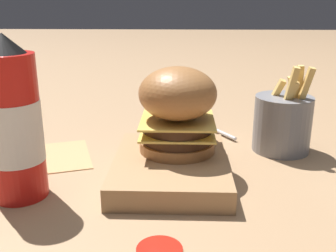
% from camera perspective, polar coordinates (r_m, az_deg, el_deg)
% --- Properties ---
extents(ground_plane, '(6.00, 6.00, 0.00)m').
position_cam_1_polar(ground_plane, '(0.55, 1.40, -10.08)').
color(ground_plane, '#9E7A56').
extents(serving_board, '(0.22, 0.17, 0.03)m').
position_cam_1_polar(serving_board, '(0.60, -0.00, -6.03)').
color(serving_board, '#A37A51').
rests_on(serving_board, ground_plane).
extents(burger, '(0.12, 0.12, 0.13)m').
position_cam_1_polar(burger, '(0.60, 0.99, 2.51)').
color(burger, '#9E6638').
rests_on(burger, serving_board).
extents(ketchup_bottle, '(0.07, 0.07, 0.22)m').
position_cam_1_polar(ketchup_bottle, '(0.56, -21.97, 0.11)').
color(ketchup_bottle, red).
rests_on(ketchup_bottle, ground_plane).
extents(fries_basket, '(0.10, 0.10, 0.16)m').
position_cam_1_polar(fries_basket, '(0.72, 15.97, 0.50)').
color(fries_basket, slate).
rests_on(fries_basket, ground_plane).
extents(spoon, '(0.17, 0.12, 0.01)m').
position_cam_1_polar(spoon, '(0.86, 3.62, 0.82)').
color(spoon, silver).
rests_on(spoon, ground_plane).
extents(ketchup_puddle, '(0.05, 0.05, 0.00)m').
position_cam_1_polar(ketchup_puddle, '(0.45, -1.82, -17.36)').
color(ketchup_puddle, '#B21E14').
rests_on(ketchup_puddle, ground_plane).
extents(parchment_square, '(0.17, 0.17, 0.00)m').
position_cam_1_polar(parchment_square, '(0.71, -17.29, -4.33)').
color(parchment_square, tan).
rests_on(parchment_square, ground_plane).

